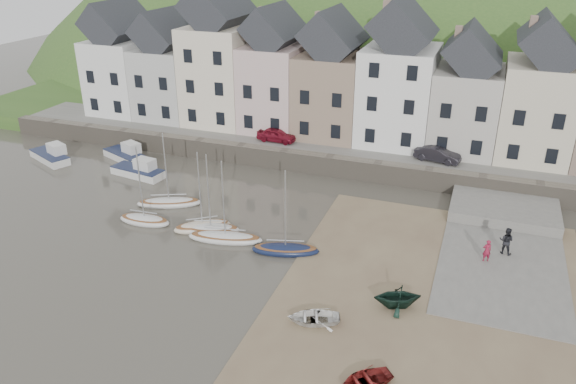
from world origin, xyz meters
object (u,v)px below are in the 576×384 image
at_px(rowboat_red, 366,380).
at_px(car_left, 276,135).
at_px(person_red, 487,251).
at_px(sailboat_0, 169,202).
at_px(car_right, 438,154).
at_px(rowboat_white, 313,317).
at_px(person_dark, 506,241).
at_px(rowboat_green, 398,296).

relative_size(rowboat_red, car_left, 0.71).
bearing_deg(person_red, sailboat_0, -22.47).
xyz_separation_m(rowboat_red, car_right, (0.18, 27.11, 1.92)).
relative_size(rowboat_red, car_right, 0.68).
height_order(rowboat_white, person_dark, person_dark).
xyz_separation_m(person_red, person_dark, (1.16, 1.46, 0.18)).
xyz_separation_m(sailboat_0, rowboat_white, (15.47, -10.32, 0.10)).
relative_size(rowboat_red, person_red, 1.73).
xyz_separation_m(sailboat_0, person_red, (24.29, -0.32, 0.64)).
distance_m(rowboat_green, car_left, 25.58).
xyz_separation_m(rowboat_red, person_dark, (6.17, 15.17, 0.74)).
height_order(sailboat_0, rowboat_red, sailboat_0).
distance_m(person_red, car_left, 24.16).
relative_size(car_left, car_right, 0.96).
xyz_separation_m(person_dark, car_right, (-5.98, 11.94, 1.17)).
height_order(car_left, car_right, car_right).
xyz_separation_m(rowboat_green, rowboat_red, (-0.33, -6.74, -0.44)).
xyz_separation_m(sailboat_0, rowboat_green, (19.62, -7.30, 0.53)).
bearing_deg(rowboat_white, car_left, -174.22).
distance_m(rowboat_white, rowboat_red, 5.34).
bearing_deg(person_dark, rowboat_green, 67.52).
relative_size(person_red, car_right, 0.39).
distance_m(rowboat_green, person_red, 8.40).
xyz_separation_m(rowboat_green, car_right, (-0.15, 20.38, 1.47)).
height_order(rowboat_white, person_red, person_red).
height_order(person_red, car_right, car_right).
bearing_deg(person_red, person_dark, -150.26).
xyz_separation_m(rowboat_white, car_right, (4.00, 23.39, 1.89)).
relative_size(person_dark, car_right, 0.48).
relative_size(sailboat_0, rowboat_green, 2.29).
relative_size(sailboat_0, rowboat_white, 2.15).
relative_size(person_dark, car_left, 0.51).
distance_m(rowboat_white, person_red, 13.34).
relative_size(sailboat_0, rowboat_red, 2.33).
distance_m(sailboat_0, rowboat_red, 23.86).
bearing_deg(sailboat_0, car_right, 33.89).
height_order(person_red, person_dark, person_dark).
height_order(rowboat_white, rowboat_red, rowboat_white).
height_order(rowboat_red, person_dark, person_dark).
bearing_deg(rowboat_red, car_left, 167.47).
height_order(sailboat_0, person_dark, sailboat_0).
bearing_deg(rowboat_green, rowboat_white, -76.71).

